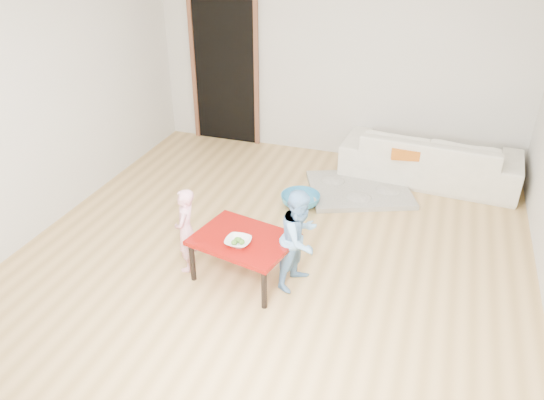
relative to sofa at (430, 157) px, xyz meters
The scene contains 13 objects.
floor 2.47m from the sofa, 123.15° to the right, with size 5.00×5.00×0.01m, color tan.
back_wall 1.72m from the sofa, 161.42° to the left, with size 5.00×0.02×2.60m, color beige.
left_wall 4.46m from the sofa, 151.90° to the right, with size 0.02×5.00×2.60m, color beige.
doorway 3.05m from the sofa, behind, with size 1.02×0.08×2.11m, color brown, non-canonical shape.
sofa is the anchor object (origin of this frame).
cushion 0.37m from the sofa, 136.75° to the right, with size 0.47×0.42×0.12m, color #CB6316.
red_table 3.03m from the sofa, 119.26° to the right, with size 0.88×0.66×0.44m, color maroon, non-canonical shape.
bowl 3.14m from the sofa, 118.32° to the right, with size 0.23×0.23×0.06m, color white.
broccoli 3.14m from the sofa, 118.32° to the right, with size 0.12×0.12×0.06m, color #2D5919, non-canonical shape.
child_pink 3.37m from the sofa, 127.48° to the right, with size 0.31×0.20×0.84m, color pink.
child_blue 2.74m from the sofa, 110.83° to the right, with size 0.47×0.36×0.96m, color #67ACEE.
basin 1.81m from the sofa, 139.13° to the right, with size 0.46×0.46×0.14m, color teal.
blanket 1.01m from the sofa, 141.28° to the right, with size 1.19×0.99×0.06m, color beige, non-canonical shape.
Camera 1 is at (1.39, -4.33, 3.10)m, focal length 35.00 mm.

